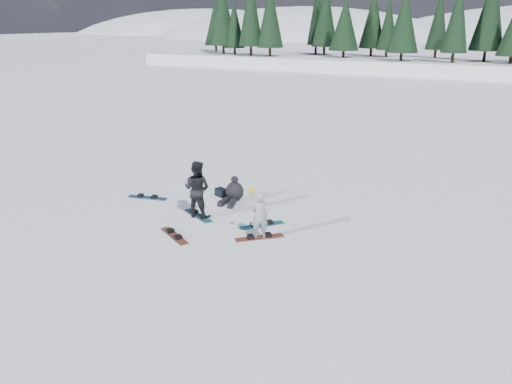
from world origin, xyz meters
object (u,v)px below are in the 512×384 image
snowboarder_woman (259,215)px  snowboard_loose_b (174,236)px  gear_bag (221,192)px  snowboard_loose_a (262,225)px  snowboarder_man (197,189)px  snowboard_loose_c (147,198)px  seated_rider (234,192)px

snowboarder_woman → snowboard_loose_b: (-2.37, -1.08, -0.74)m
gear_bag → snowboarder_woman: bearing=-42.4°
snowboard_loose_a → snowboard_loose_b: size_ratio=1.00×
snowboarder_man → snowboard_loose_c: (-2.68, 0.63, -0.95)m
snowboarder_man → gear_bag: size_ratio=4.28×
seated_rider → snowboard_loose_a: bearing=-48.1°
snowboarder_woman → snowboarder_man: size_ratio=0.83×
gear_bag → snowboard_loose_b: 3.87m
gear_bag → snowboard_loose_c: bearing=-148.0°
snowboarder_man → gear_bag: 2.26m
snowboarder_woman → snowboard_loose_b: bearing=-12.9°
snowboarder_woman → seated_rider: bearing=-84.4°
snowboarder_man → snowboard_loose_b: 1.99m
snowboard_loose_b → gear_bag: bearing=128.8°
gear_bag → snowboard_loose_b: size_ratio=0.30×
snowboarder_man → gear_bag: (-0.35, 2.08, -0.81)m
snowboard_loose_b → seated_rider: bearing=118.3°
snowboarder_woman → snowboard_loose_a: 1.22m
seated_rider → snowboarder_man: bearing=-109.9°
snowboarder_man → snowboard_loose_a: (2.28, 0.25, -0.95)m
snowboard_loose_c → snowboard_loose_b: same height
snowboard_loose_c → gear_bag: bearing=19.2°
snowboarder_woman → snowboarder_man: 2.74m
gear_bag → snowboard_loose_a: (2.63, -1.83, -0.14)m
snowboard_loose_b → snowboard_loose_a: bearing=74.2°
seated_rider → snowboard_loose_c: (-3.03, -1.19, -0.35)m
gear_bag → snowboard_loose_c: (-2.33, -1.45, -0.14)m
snowboard_loose_a → snowboard_loose_c: (-4.96, 0.38, 0.00)m
seated_rider → snowboard_loose_b: bearing=-100.1°
snowboarder_man → snowboard_loose_b: snowboarder_man is taller
snowboarder_woman → snowboard_loose_c: bearing=-50.8°
seated_rider → gear_bag: bearing=150.6°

